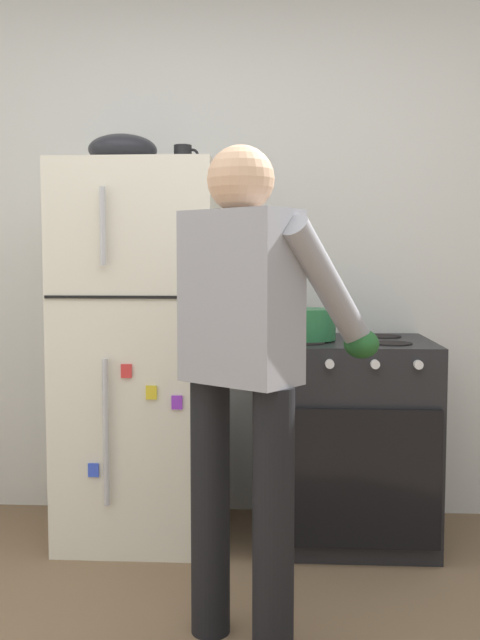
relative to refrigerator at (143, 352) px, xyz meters
name	(u,v)px	position (x,y,z in m)	size (l,w,h in m)	color
kitchen_wall_back	(243,239)	(0.43, 0.38, 0.52)	(6.00, 0.10, 2.70)	silver
refrigerator	(143,352)	(0.00, 0.00, 0.00)	(0.68, 0.72, 1.66)	silver
stove_range	(344,440)	(0.91, -0.01, -0.39)	(0.76, 0.67, 0.90)	black
person_cook	(248,351)	(0.52, -0.94, 0.12)	(0.68, 0.72, 1.60)	black
red_pot	(310,324)	(0.75, -0.05, 0.14)	(0.33, 0.23, 0.14)	#236638
coffee_mug	(183,156)	(0.18, 0.05, 0.88)	(0.11, 0.08, 0.10)	black
mixing_bowl	(123,150)	(-0.08, 0.00, 0.90)	(0.30, 0.30, 0.14)	black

